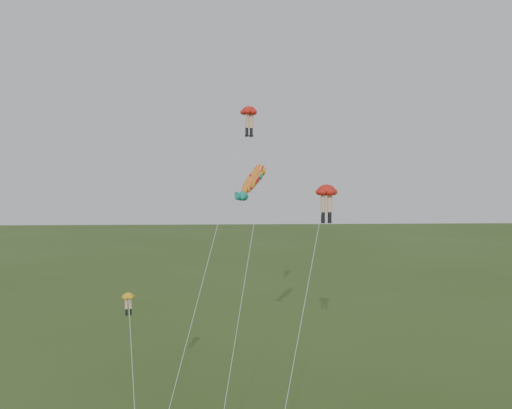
{
  "coord_description": "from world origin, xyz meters",
  "views": [
    {
      "loc": [
        0.9,
        -30.0,
        15.05
      ],
      "look_at": [
        2.76,
        6.0,
        13.29
      ],
      "focal_mm": 40.0,
      "sensor_mm": 36.0,
      "label": 1
    }
  ],
  "objects": [
    {
      "name": "legs_kite_red_mid",
      "position": [
        7.17,
        5.74,
        13.8
      ],
      "size": [
        4.88,
        8.64,
        14.56
      ],
      "rotation": [
        0.0,
        0.0,
        0.13
      ],
      "color": "red",
      "rests_on": "ground"
    },
    {
      "name": "legs_kite_red_high",
      "position": [
        2.48,
        12.84,
        19.43
      ],
      "size": [
        6.52,
        15.47,
        20.36
      ],
      "rotation": [
        0.0,
        0.0,
        0.58
      ],
      "color": "red",
      "rests_on": "ground"
    },
    {
      "name": "fish_kite",
      "position": [
        2.67,
        8.22,
        14.78
      ],
      "size": [
        3.78,
        10.88,
        16.18
      ],
      "rotation": [
        0.58,
        0.0,
        -0.55
      ],
      "color": "yellow",
      "rests_on": "ground"
    },
    {
      "name": "legs_kite_yellow",
      "position": [
        -4.93,
        3.91,
        7.21
      ],
      "size": [
        2.12,
        6.88,
        8.08
      ],
      "rotation": [
        0.0,
        0.0,
        0.5
      ],
      "color": "gold",
      "rests_on": "ground"
    }
  ]
}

